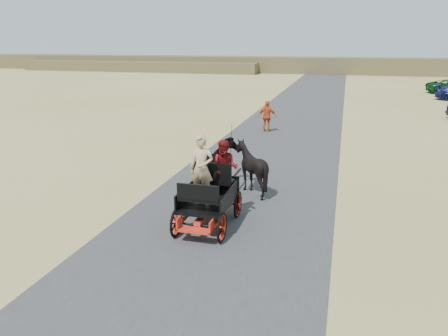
% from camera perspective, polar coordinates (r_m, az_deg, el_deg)
% --- Properties ---
extents(ground, '(140.00, 140.00, 0.00)m').
position_cam_1_polar(ground, '(10.15, -3.95, -12.73)').
color(ground, tan).
extents(road, '(6.00, 140.00, 0.01)m').
position_cam_1_polar(road, '(10.14, -3.95, -12.71)').
color(road, '#38383A').
rests_on(road, ground).
extents(ridge_far, '(140.00, 6.00, 2.40)m').
position_cam_1_polar(ridge_far, '(70.51, 13.25, 12.91)').
color(ridge_far, brown).
rests_on(ridge_far, ground).
extents(ridge_near, '(40.00, 4.00, 1.60)m').
position_cam_1_polar(ridge_near, '(74.22, -11.35, 12.87)').
color(ridge_near, brown).
rests_on(ridge_near, ground).
extents(carriage, '(1.30, 2.40, 0.72)m').
position_cam_1_polar(carriage, '(12.06, -2.03, -5.91)').
color(carriage, black).
rests_on(carriage, ground).
extents(horse_left, '(0.91, 2.01, 1.70)m').
position_cam_1_polar(horse_left, '(14.76, -0.62, 0.32)').
color(horse_left, black).
rests_on(horse_left, ground).
extents(horse_right, '(1.37, 1.54, 1.70)m').
position_cam_1_polar(horse_right, '(14.51, 3.56, 0.01)').
color(horse_right, black).
rests_on(horse_right, ground).
extents(driver_man, '(0.66, 0.43, 1.80)m').
position_cam_1_polar(driver_man, '(11.74, -2.95, -0.02)').
color(driver_man, tan).
rests_on(driver_man, carriage).
extents(passenger_woman, '(0.77, 0.60, 1.58)m').
position_cam_1_polar(passenger_woman, '(12.14, 0.11, 0.01)').
color(passenger_woman, '#660C0F').
rests_on(passenger_woman, carriage).
extents(pedestrian, '(1.03, 0.47, 1.73)m').
position_cam_1_polar(pedestrian, '(24.43, 5.66, 6.71)').
color(pedestrian, '#CB4217').
rests_on(pedestrian, ground).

